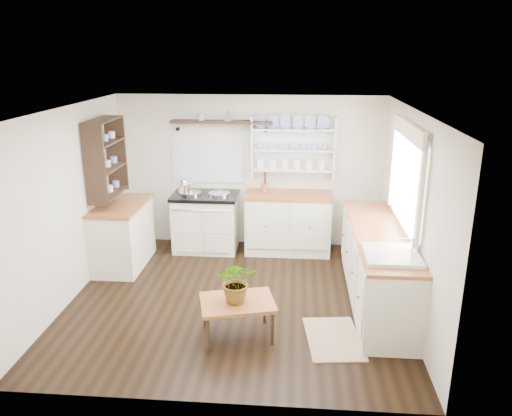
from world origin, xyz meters
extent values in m
cube|color=black|center=(0.00, 0.00, 0.00)|extent=(4.00, 3.80, 0.01)
cube|color=beige|center=(0.00, 1.90, 1.15)|extent=(4.00, 0.02, 2.30)
cube|color=beige|center=(2.00, 0.00, 1.15)|extent=(0.02, 3.80, 2.30)
cube|color=beige|center=(-2.00, 0.00, 1.15)|extent=(0.02, 3.80, 2.30)
cube|color=white|center=(0.00, 0.00, 2.30)|extent=(4.00, 3.80, 0.01)
cube|color=white|center=(1.96, 0.15, 1.50)|extent=(0.04, 1.40, 1.00)
cube|color=white|center=(1.94, 0.15, 1.50)|extent=(0.02, 1.50, 1.10)
cube|color=#F5E1C4|center=(1.92, 0.15, 2.08)|extent=(0.04, 1.55, 0.18)
cube|color=white|center=(-0.64, 1.57, 0.41)|extent=(0.94, 0.61, 0.82)
cube|color=black|center=(-0.64, 1.57, 0.85)|extent=(0.98, 0.65, 0.05)
cylinder|color=silver|center=(-0.86, 1.57, 0.89)|extent=(0.32, 0.32, 0.03)
cylinder|color=silver|center=(-0.43, 1.57, 0.89)|extent=(0.32, 0.32, 0.03)
cylinder|color=silver|center=(-0.64, 1.23, 0.73)|extent=(0.84, 0.02, 0.02)
cube|color=#EFE9CE|center=(0.60, 1.60, 0.44)|extent=(1.25, 0.60, 0.88)
cube|color=brown|center=(0.60, 1.60, 0.88)|extent=(1.27, 0.63, 0.04)
cube|color=#EFE9CE|center=(1.70, 0.10, 0.44)|extent=(0.60, 2.40, 0.88)
cube|color=brown|center=(1.70, 0.10, 0.88)|extent=(0.62, 2.43, 0.04)
cube|color=white|center=(1.70, -0.65, 0.80)|extent=(0.55, 0.60, 0.28)
cylinder|color=silver|center=(1.90, -0.65, 1.00)|extent=(0.02, 0.02, 0.22)
cube|color=#EFE9CE|center=(-1.70, 0.90, 0.44)|extent=(0.60, 1.10, 0.88)
cube|color=brown|center=(-1.70, 0.90, 0.88)|extent=(0.62, 1.13, 0.04)
cube|color=white|center=(0.65, 1.88, 1.55)|extent=(1.20, 0.03, 0.90)
cube|color=white|center=(0.65, 1.79, 1.55)|extent=(1.20, 0.22, 0.02)
cylinder|color=navy|center=(0.65, 1.80, 1.82)|extent=(0.20, 0.02, 0.20)
cube|color=black|center=(-0.40, 1.77, 1.92)|extent=(1.50, 0.24, 0.04)
cone|color=black|center=(-1.05, 1.84, 1.81)|extent=(0.06, 0.20, 0.06)
cone|color=black|center=(0.25, 1.84, 1.81)|extent=(0.06, 0.20, 0.06)
cube|color=black|center=(-1.84, 0.90, 1.55)|extent=(0.28, 0.80, 1.05)
cylinder|color=#994C38|center=(0.24, 1.68, 0.97)|extent=(0.10, 0.10, 0.12)
cube|color=brown|center=(0.12, -0.82, 0.39)|extent=(0.87, 0.72, 0.04)
cylinder|color=black|center=(-0.15, -1.12, 0.19)|extent=(0.04, 0.04, 0.37)
cylinder|color=black|center=(-0.26, -0.69, 0.19)|extent=(0.04, 0.04, 0.37)
cylinder|color=black|center=(0.50, -0.96, 0.19)|extent=(0.04, 0.04, 0.37)
cylinder|color=black|center=(0.39, -0.52, 0.19)|extent=(0.04, 0.04, 0.37)
imported|color=#3F7233|center=(0.12, -0.82, 0.64)|extent=(0.47, 0.43, 0.46)
cube|color=#997D59|center=(1.14, -0.81, 0.01)|extent=(0.64, 0.91, 0.02)
camera|label=1|loc=(0.69, -5.47, 2.93)|focal=35.00mm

